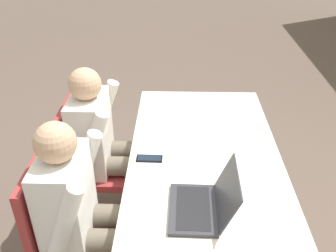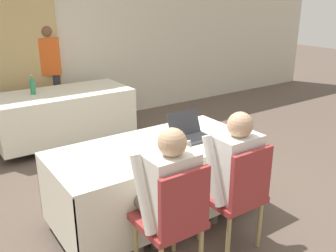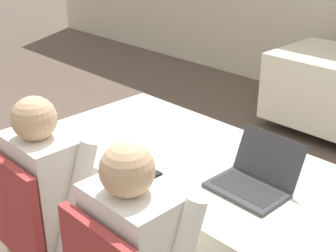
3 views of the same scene
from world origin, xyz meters
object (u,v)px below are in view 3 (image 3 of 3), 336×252
Objects in this scene: person_checkered_shirt at (59,192)px; chair_near_left at (43,229)px; cell_phone at (147,177)px; laptop at (253,180)px.

chair_near_left is at bearing 90.00° from person_checkered_shirt.
chair_near_left is 0.78× the size of person_checkered_shirt.
chair_near_left is at bearing -121.85° from cell_phone.
laptop reaches higher than chair_near_left.
person_checkered_shirt is at bearing -90.00° from chair_near_left.
laptop is 0.38× the size of chair_near_left.
chair_near_left is 0.19m from person_checkered_shirt.
chair_near_left is (-0.69, -0.71, -0.27)m from laptop.
person_checkered_shirt is at bearing -129.61° from cell_phone.
laptop is 0.92m from person_checkered_shirt.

